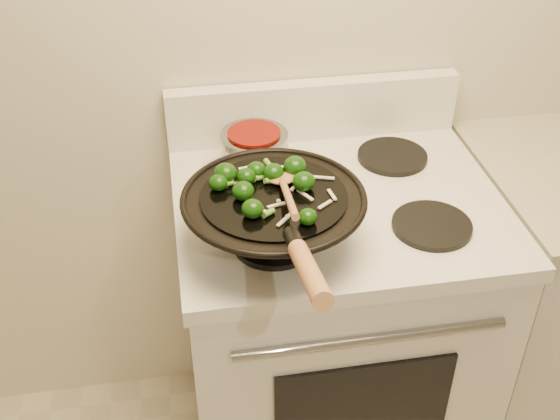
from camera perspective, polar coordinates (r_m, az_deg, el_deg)
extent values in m
cube|color=white|center=(2.00, 4.06, -10.38)|extent=(0.76, 0.64, 0.88)
cube|color=white|center=(1.69, 4.71, 0.43)|extent=(0.78, 0.66, 0.04)
cube|color=white|center=(1.89, 2.72, 8.14)|extent=(0.78, 0.05, 0.16)
cylinder|color=gray|center=(1.53, 7.42, -10.37)|extent=(0.60, 0.02, 0.02)
cube|color=black|center=(1.71, 6.76, -15.58)|extent=(0.42, 0.01, 0.28)
cylinder|color=black|center=(1.53, -0.49, -2.63)|extent=(0.18, 0.18, 0.01)
cylinder|color=black|center=(1.61, 12.23, -1.23)|extent=(0.18, 0.18, 0.01)
cylinder|color=black|center=(1.77, -2.06, 3.35)|extent=(0.18, 0.18, 0.01)
cylinder|color=black|center=(1.84, 9.12, 4.33)|extent=(0.18, 0.18, 0.01)
torus|color=black|center=(1.46, -0.52, 1.01)|extent=(0.39, 0.39, 0.01)
cylinder|color=black|center=(1.46, -0.52, 1.10)|extent=(0.31, 0.31, 0.01)
cylinder|color=black|center=(1.25, 1.12, -2.45)|extent=(0.03, 0.07, 0.05)
cylinder|color=#AD7144|center=(1.13, 2.40, -5.14)|extent=(0.04, 0.20, 0.09)
ellipsoid|color=#0F3608|center=(1.47, -5.04, 2.23)|extent=(0.04, 0.04, 0.03)
cylinder|color=#47842F|center=(1.48, -4.55, 1.95)|extent=(0.02, 0.02, 0.02)
ellipsoid|color=#0F3608|center=(1.37, 2.26, -0.55)|extent=(0.04, 0.04, 0.03)
ellipsoid|color=#0F3608|center=(1.48, -2.77, 2.74)|extent=(0.04, 0.04, 0.04)
ellipsoid|color=#0F3608|center=(1.49, -4.46, 3.00)|extent=(0.05, 0.05, 0.04)
cylinder|color=#47842F|center=(1.50, -3.86, 2.60)|extent=(0.02, 0.02, 0.02)
ellipsoid|color=#0F3608|center=(1.39, -2.25, 0.11)|extent=(0.04, 0.04, 0.04)
ellipsoid|color=#0F3608|center=(1.44, -3.02, 1.56)|extent=(0.05, 0.05, 0.04)
ellipsoid|color=#0F3608|center=(1.49, -0.54, 3.06)|extent=(0.05, 0.05, 0.04)
cylinder|color=#47842F|center=(1.50, -0.03, 2.72)|extent=(0.02, 0.02, 0.02)
ellipsoid|color=#0F3608|center=(1.46, 1.94, 2.34)|extent=(0.05, 0.05, 0.04)
ellipsoid|color=#0F3608|center=(1.51, -1.94, 3.27)|extent=(0.04, 0.04, 0.04)
ellipsoid|color=#0F3608|center=(1.51, 1.21, 3.57)|extent=(0.05, 0.05, 0.04)
cylinder|color=#47842F|center=(1.52, 1.76, 3.17)|extent=(0.02, 0.02, 0.01)
cube|color=white|center=(1.45, 2.05, 1.24)|extent=(0.03, 0.05, 0.00)
cube|color=white|center=(1.45, 4.24, 1.24)|extent=(0.01, 0.04, 0.00)
cube|color=white|center=(1.49, 1.61, 2.32)|extent=(0.01, 0.04, 0.00)
cube|color=white|center=(1.42, -0.31, 0.40)|extent=(0.04, 0.02, 0.00)
cube|color=white|center=(1.48, 1.28, 1.99)|extent=(0.03, 0.03, 0.00)
cube|color=white|center=(1.51, 3.39, 2.65)|extent=(0.05, 0.02, 0.00)
cube|color=white|center=(1.47, -3.39, 1.73)|extent=(0.01, 0.05, 0.00)
cube|color=white|center=(1.43, 3.67, 0.45)|extent=(0.04, 0.03, 0.00)
cube|color=white|center=(1.54, 0.86, 3.52)|extent=(0.05, 0.02, 0.00)
cube|color=white|center=(1.54, -2.47, 3.52)|extent=(0.05, 0.02, 0.00)
cube|color=white|center=(1.38, 0.35, -0.81)|extent=(0.04, 0.04, 0.00)
cylinder|color=#5CA234|center=(1.49, -0.87, 2.38)|extent=(0.03, 0.03, 0.02)
cylinder|color=#5CA234|center=(1.50, -1.61, 2.67)|extent=(0.02, 0.03, 0.02)
cylinder|color=#5CA234|center=(1.54, -0.96, 3.78)|extent=(0.03, 0.02, 0.01)
cylinder|color=#5CA234|center=(1.48, -4.25, 2.16)|extent=(0.03, 0.01, 0.02)
cylinder|color=#5CA234|center=(1.39, -0.94, -0.22)|extent=(0.02, 0.03, 0.01)
cylinder|color=#5CA234|center=(1.49, -0.38, 2.42)|extent=(0.02, 0.02, 0.02)
cylinder|color=#5CA234|center=(1.50, 1.37, 2.76)|extent=(0.03, 0.02, 0.02)
cylinder|color=#5CA234|center=(1.47, 1.65, 2.03)|extent=(0.03, 0.03, 0.02)
cylinder|color=#5CA234|center=(1.50, -2.04, 2.63)|extent=(0.03, 0.02, 0.02)
sphere|color=beige|center=(1.40, -1.29, -0.15)|extent=(0.01, 0.01, 0.01)
sphere|color=beige|center=(1.42, -2.74, 0.27)|extent=(0.01, 0.01, 0.01)
sphere|color=beige|center=(1.51, 0.00, 2.80)|extent=(0.01, 0.01, 0.01)
sphere|color=beige|center=(1.43, -0.13, 0.71)|extent=(0.01, 0.01, 0.01)
sphere|color=beige|center=(1.39, 0.62, -0.54)|extent=(0.01, 0.01, 0.01)
ellipsoid|color=#AD7144|center=(1.49, 0.12, 2.58)|extent=(0.06, 0.05, 0.02)
cylinder|color=#AD7144|center=(1.37, 0.67, 1.05)|extent=(0.03, 0.24, 0.09)
cylinder|color=gray|center=(1.74, -2.10, 4.84)|extent=(0.17, 0.17, 0.09)
cylinder|color=#670B04|center=(1.72, -2.13, 6.26)|extent=(0.13, 0.13, 0.01)
cylinder|color=black|center=(1.60, -2.12, 3.62)|extent=(0.03, 0.10, 0.02)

